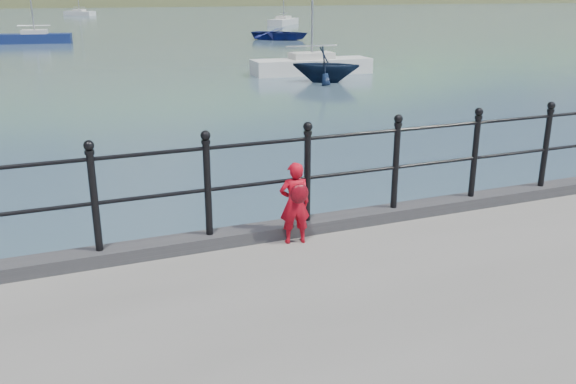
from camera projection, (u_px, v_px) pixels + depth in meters
name	position (u px, v px, depth m)	size (l,w,h in m)	color
ground	(257.00, 308.00, 7.59)	(600.00, 600.00, 0.00)	#2D4251
kerb	(260.00, 233.00, 7.12)	(60.00, 0.30, 0.15)	#28282B
railing	(259.00, 171.00, 6.88)	(18.11, 0.11, 1.20)	black
far_shore	(150.00, 61.00, 239.09)	(830.00, 200.00, 156.00)	#333A21
child	(295.00, 202.00, 6.88)	(0.38, 0.33, 0.96)	red
launch_blue	(280.00, 34.00, 49.11)	(3.32, 4.65, 0.96)	navy
launch_navy	(326.00, 64.00, 26.18)	(2.48, 2.87, 1.51)	black
sailboat_far	(284.00, 22.00, 70.66)	(5.44, 6.13, 9.22)	silver
sailboat_deep	(80.00, 13.00, 97.74)	(4.85, 4.90, 7.97)	silver
sailboat_near	(312.00, 67.00, 28.98)	(5.78, 1.87, 7.92)	silver
sailboat_port	(35.00, 39.00, 45.88)	(5.36, 2.39, 7.63)	navy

